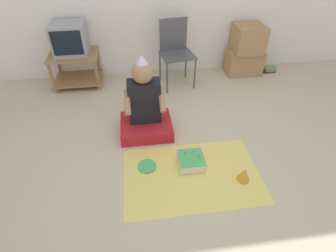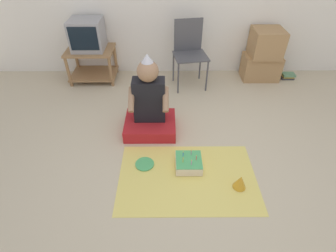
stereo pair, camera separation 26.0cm
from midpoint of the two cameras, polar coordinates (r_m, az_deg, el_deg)
ground_plane at (r=2.67m, az=8.25°, el=-9.78°), size 16.00×16.00×0.00m
tv_stand at (r=4.13m, az=-14.42°, el=13.39°), size 0.67×0.50×0.48m
tv at (r=3.99m, az=-15.32°, el=18.63°), size 0.44×0.42×0.41m
folding_chair at (r=3.82m, az=6.71°, el=16.31°), size 0.51×0.47×0.91m
cardboard_box_stack at (r=4.28m, az=21.77°, el=14.06°), size 0.54×0.42×0.75m
book_pile at (r=4.58m, az=26.16°, el=9.70°), size 0.20×0.13×0.08m
person_seated at (r=2.94m, az=-1.52°, el=3.90°), size 0.58×0.49×0.93m
party_cloth at (r=2.60m, az=7.15°, el=-11.14°), size 1.33×0.87×0.01m
birthday_cake at (r=2.66m, az=7.34°, el=-8.09°), size 0.26×0.26×0.16m
party_hat_blue at (r=2.58m, az=18.33°, el=-11.61°), size 0.12×0.12×0.14m
paper_plate at (r=2.69m, az=-2.33°, el=-8.39°), size 0.19×0.19×0.01m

